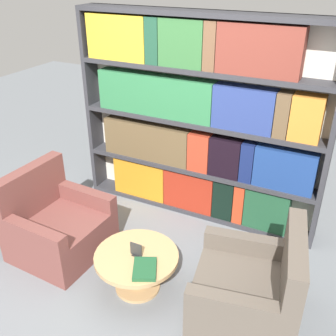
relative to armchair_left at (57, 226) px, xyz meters
The scene contains 7 objects.
ground_plane 1.06m from the armchair_left, ahead, with size 14.00×14.00×0.00m, color slate.
bookshelf 1.87m from the armchair_left, 53.39° to the left, with size 2.82×0.30×2.31m.
armchair_left is the anchor object (origin of this frame).
armchair_right 2.05m from the armchair_left, ahead, with size 0.98×1.01×0.90m.
coffee_table 1.03m from the armchair_left, ahead, with size 0.77×0.77×0.39m.
table_sign 1.04m from the armchair_left, ahead, with size 0.11×0.06×0.13m.
stray_book 1.23m from the armchair_left, 12.06° to the right, with size 0.29×0.33×0.04m.
Camera 1 is at (1.50, -2.29, 2.74)m, focal length 42.00 mm.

